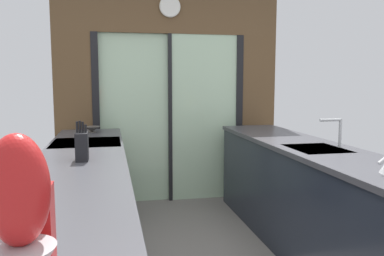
{
  "coord_description": "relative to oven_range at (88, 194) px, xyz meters",
  "views": [
    {
      "loc": [
        -0.7,
        -2.22,
        1.44
      ],
      "look_at": [
        -0.04,
        0.9,
        1.06
      ],
      "focal_mm": 36.53,
      "sensor_mm": 36.0,
      "label": 1
    }
  ],
  "objects": [
    {
      "name": "stand_mixer",
      "position": [
        0.02,
        -2.62,
        0.63
      ],
      "size": [
        0.17,
        0.27,
        0.42
      ],
      "color": "red",
      "rests_on": "left_counter_run"
    },
    {
      "name": "back_wall_unit",
      "position": [
        0.91,
        1.15,
        1.07
      ],
      "size": [
        2.64,
        0.12,
        2.7
      ],
      "color": "brown",
      "rests_on": "ground_plane"
    },
    {
      "name": "mixing_bowl",
      "position": [
        0.02,
        0.65,
        0.5
      ],
      "size": [
        0.17,
        0.17,
        0.06
      ],
      "color": "#514C47",
      "rests_on": "left_counter_run"
    },
    {
      "name": "right_counter_run",
      "position": [
        1.82,
        -0.95,
        0.01
      ],
      "size": [
        0.62,
        3.8,
        0.92
      ],
      "color": "#1E232D",
      "rests_on": "ground_plane"
    },
    {
      "name": "sink_faucet",
      "position": [
        1.96,
        -0.7,
        0.62
      ],
      "size": [
        0.19,
        0.02,
        0.23
      ],
      "color": "#B7BABC",
      "rests_on": "right_counter_run"
    },
    {
      "name": "left_counter_run",
      "position": [
        -0.0,
        -1.12,
        0.01
      ],
      "size": [
        0.62,
        3.8,
        0.92
      ],
      "color": "#1E232D",
      "rests_on": "ground_plane"
    },
    {
      "name": "knife_block",
      "position": [
        0.02,
        -0.82,
        0.56
      ],
      "size": [
        0.08,
        0.14,
        0.27
      ],
      "color": "black",
      "rests_on": "left_counter_run"
    },
    {
      "name": "oven_range",
      "position": [
        0.0,
        0.0,
        0.0
      ],
      "size": [
        0.6,
        0.6,
        0.92
      ],
      "color": "#B7BABC",
      "rests_on": "ground_plane"
    }
  ]
}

